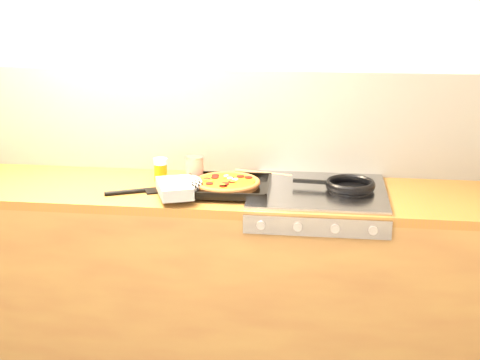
# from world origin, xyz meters

# --- Properties ---
(room_shell) EXTENTS (3.20, 3.20, 3.20)m
(room_shell) POSITION_xyz_m (0.00, 1.39, 1.15)
(room_shell) COLOR white
(room_shell) RESTS_ON ground
(counter_run) EXTENTS (3.20, 0.62, 0.90)m
(counter_run) POSITION_xyz_m (0.00, 1.10, 0.45)
(counter_run) COLOR olive
(counter_run) RESTS_ON ground
(stovetop) EXTENTS (0.60, 0.56, 0.02)m
(stovetop) POSITION_xyz_m (0.45, 1.10, 0.91)
(stovetop) COLOR #939398
(stovetop) RESTS_ON counter_run
(pizza_on_tray) EXTENTS (0.50, 0.45, 0.06)m
(pizza_on_tray) POSITION_xyz_m (-0.01, 1.02, 0.94)
(pizza_on_tray) COLOR black
(pizza_on_tray) RESTS_ON stovetop
(frying_pan) EXTENTS (0.37, 0.24, 0.04)m
(frying_pan) POSITION_xyz_m (0.58, 1.11, 0.93)
(frying_pan) COLOR black
(frying_pan) RESTS_ON stovetop
(tomato_can) EXTENTS (0.09, 0.09, 0.12)m
(tomato_can) POSITION_xyz_m (-0.13, 1.20, 0.96)
(tomato_can) COLOR #AC200D
(tomato_can) RESTS_ON counter_run
(juice_glass) EXTENTS (0.08, 0.08, 0.11)m
(juice_glass) POSITION_xyz_m (-0.29, 1.19, 0.95)
(juice_glass) COLOR orange
(juice_glass) RESTS_ON counter_run
(wooden_spoon) EXTENTS (0.30, 0.10, 0.02)m
(wooden_spoon) POSITION_xyz_m (0.21, 1.33, 0.91)
(wooden_spoon) COLOR #9F6843
(wooden_spoon) RESTS_ON counter_run
(black_spatula) EXTENTS (0.28, 0.17, 0.02)m
(black_spatula) POSITION_xyz_m (-0.35, 0.99, 0.91)
(black_spatula) COLOR black
(black_spatula) RESTS_ON counter_run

